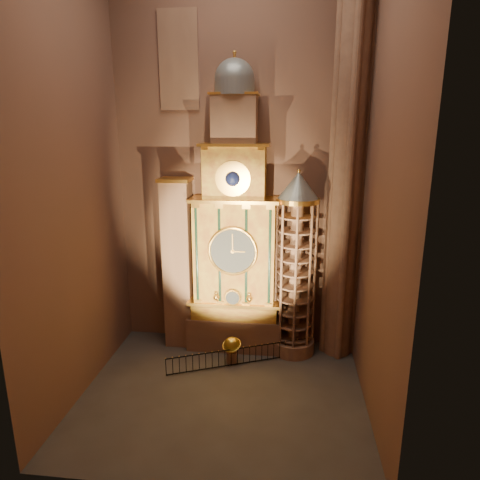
# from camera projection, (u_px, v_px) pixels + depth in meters

# --- Properties ---
(floor) EXTENTS (14.00, 14.00, 0.00)m
(floor) POSITION_uv_depth(u_px,v_px,m) (223.00, 393.00, 21.49)
(floor) COLOR #383330
(floor) RESTS_ON ground
(wall_back) EXTENTS (22.00, 0.00, 22.00)m
(wall_back) POSITION_uv_depth(u_px,v_px,m) (237.00, 163.00, 24.45)
(wall_back) COLOR brown
(wall_back) RESTS_ON floor
(wall_left) EXTENTS (0.00, 22.00, 22.00)m
(wall_left) POSITION_uv_depth(u_px,v_px,m) (69.00, 172.00, 19.47)
(wall_left) COLOR brown
(wall_left) RESTS_ON floor
(wall_right) EXTENTS (0.00, 22.00, 22.00)m
(wall_right) POSITION_uv_depth(u_px,v_px,m) (385.00, 175.00, 17.90)
(wall_right) COLOR brown
(wall_right) RESTS_ON floor
(astronomical_clock) EXTENTS (5.60, 2.41, 16.70)m
(astronomical_clock) POSITION_uv_depth(u_px,v_px,m) (235.00, 240.00, 24.55)
(astronomical_clock) COLOR #8C634C
(astronomical_clock) RESTS_ON floor
(portrait_tower) EXTENTS (1.80, 1.60, 10.20)m
(portrait_tower) POSITION_uv_depth(u_px,v_px,m) (178.00, 263.00, 25.34)
(portrait_tower) COLOR #8C634C
(portrait_tower) RESTS_ON floor
(stair_turret) EXTENTS (2.50, 2.50, 10.80)m
(stair_turret) POSITION_uv_depth(u_px,v_px,m) (295.00, 267.00, 24.27)
(stair_turret) COLOR #8C634C
(stair_turret) RESTS_ON floor
(gothic_pier) EXTENTS (2.04, 2.04, 22.00)m
(gothic_pier) POSITION_uv_depth(u_px,v_px,m) (348.00, 165.00, 22.81)
(gothic_pier) COLOR #8C634C
(gothic_pier) RESTS_ON floor
(stained_glass_window) EXTENTS (2.20, 0.14, 5.20)m
(stained_glass_window) POSITION_uv_depth(u_px,v_px,m) (179.00, 60.00, 23.33)
(stained_glass_window) COLOR navy
(stained_glass_window) RESTS_ON wall_back
(celestial_globe) EXTENTS (1.36, 1.33, 1.56)m
(celestial_globe) POSITION_uv_depth(u_px,v_px,m) (232.00, 348.00, 24.07)
(celestial_globe) COLOR #8C634C
(celestial_globe) RESTS_ON floor
(iron_railing) EXTENTS (7.67, 3.28, 1.00)m
(iron_railing) POSITION_uv_depth(u_px,v_px,m) (240.00, 356.00, 23.94)
(iron_railing) COLOR black
(iron_railing) RESTS_ON floor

